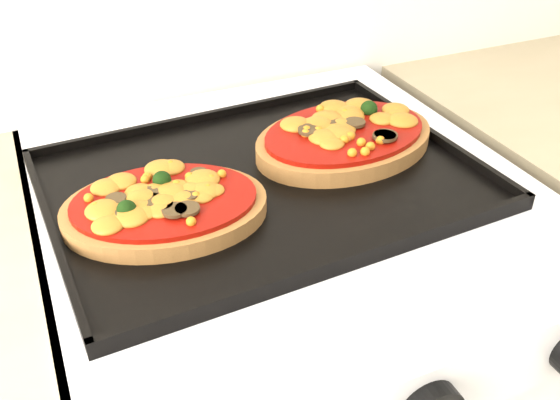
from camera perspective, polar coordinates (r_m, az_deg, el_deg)
control_panel at (r=0.61m, az=12.61°, el=-16.98°), size 0.60×0.02×0.09m
baking_tray at (r=0.76m, az=-1.52°, el=2.02°), size 0.53×0.40×0.02m
pizza_left at (r=0.70m, az=-10.49°, el=-0.44°), size 0.25×0.21×0.03m
pizza_right at (r=0.83m, az=5.92°, el=5.81°), size 0.27×0.21×0.04m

